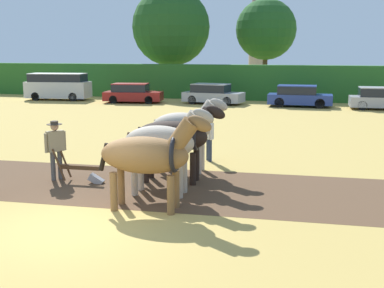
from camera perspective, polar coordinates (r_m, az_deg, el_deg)
ground_plane at (r=11.06m, az=-14.06°, el=-9.65°), size 240.00×240.00×0.00m
plowed_furrow_strip at (r=15.95m, az=-21.61°, el=-3.71°), size 35.02×6.55×0.01m
hedgerow at (r=38.64m, az=7.73°, el=7.22°), size 71.22×1.23×2.77m
tree_far_left at (r=44.23m, az=-2.51°, el=13.69°), size 6.94×6.94×9.43m
tree_left at (r=45.07m, az=8.76°, el=13.26°), size 5.45×5.45×8.48m
church_spire at (r=74.04m, az=7.81°, el=14.97°), size 2.69×2.69×17.46m
draft_horse_lead_left at (r=11.63m, az=-5.11°, el=-1.31°), size 2.89×1.09×2.44m
draft_horse_lead_right at (r=12.86m, az=-3.46°, el=0.12°), size 2.61×1.10×2.45m
draft_horse_trail_left at (r=14.12m, az=-2.05°, el=0.89°), size 2.84×1.11×2.38m
draft_horse_trail_right at (r=15.38m, az=-0.90°, el=1.95°), size 2.62×1.16×2.46m
plow at (r=14.58m, az=-12.70°, el=-3.28°), size 1.53×0.49×1.13m
farmer_at_plow at (r=14.95m, az=-15.88°, el=-0.12°), size 0.45×0.60×1.79m
farmer_beside_team at (r=16.90m, az=2.05°, el=1.20°), size 0.42×0.58×1.67m
parked_van at (r=39.94m, az=-15.59°, el=6.60°), size 5.16×2.47×2.11m
parked_car_left at (r=36.69m, az=-7.07°, el=5.97°), size 4.54×2.44×1.45m
parked_car_center_left at (r=35.59m, az=2.46°, el=5.92°), size 4.54×2.38×1.48m
parked_car_center at (r=34.55m, az=12.57°, el=5.53°), size 4.41×1.84×1.49m
parked_car_center_right at (r=34.50m, az=21.34°, el=5.02°), size 4.00×2.00×1.48m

